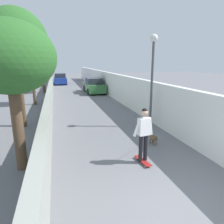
{
  "coord_description": "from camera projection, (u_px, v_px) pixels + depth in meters",
  "views": [
    {
      "loc": [
        -3.21,
        2.29,
        3.23
      ],
      "look_at": [
        5.33,
        -0.09,
        1.0
      ],
      "focal_mm": 32.47,
      "sensor_mm": 36.0,
      "label": 1
    }
  ],
  "objects": [
    {
      "name": "tree_left_near",
      "position": [
        32.0,
        69.0,
        14.85
      ],
      "size": [
        1.96,
        1.96,
        3.87
      ],
      "color": "brown",
      "rests_on": "ground"
    },
    {
      "name": "dog",
      "position": [
        153.0,
        138.0,
        8.06
      ],
      "size": [
        1.61,
        1.17,
        1.06
      ],
      "color": "brown",
      "rests_on": "ground"
    },
    {
      "name": "car_far",
      "position": [
        60.0,
        79.0,
        29.37
      ],
      "size": [
        4.21,
        1.8,
        1.54
      ],
      "color": "navy",
      "rests_on": "ground"
    },
    {
      "name": "person_skateboarder",
      "position": [
        144.0,
        131.0,
        6.36
      ],
      "size": [
        0.27,
        0.72,
        1.74
      ],
      "color": "black",
      "rests_on": "skateboard"
    },
    {
      "name": "ground_plane",
      "position": [
        84.0,
        100.0,
        17.46
      ],
      "size": [
        80.0,
        80.0,
        0.0
      ],
      "primitive_type": "plane",
      "color": "slate"
    },
    {
      "name": "fence_right",
      "position": [
        122.0,
        89.0,
        16.04
      ],
      "size": [
        48.0,
        0.3,
        2.18
      ],
      "primitive_type": "cube",
      "color": "white",
      "rests_on": "ground"
    },
    {
      "name": "car_near",
      "position": [
        94.0,
        86.0,
        21.25
      ],
      "size": [
        4.3,
        1.8,
        1.54
      ],
      "color": "#336B38",
      "rests_on": "ground"
    },
    {
      "name": "tree_left_distant",
      "position": [
        42.0,
        66.0,
        20.55
      ],
      "size": [
        2.4,
        2.4,
        3.75
      ],
      "color": "brown",
      "rests_on": "ground"
    },
    {
      "name": "skateboard",
      "position": [
        143.0,
        161.0,
        6.62
      ],
      "size": [
        0.82,
        0.31,
        0.08
      ],
      "color": "maroon",
      "rests_on": "ground"
    },
    {
      "name": "tree_left_far",
      "position": [
        10.0,
        59.0,
        5.48
      ],
      "size": [
        2.5,
        2.5,
        4.34
      ],
      "color": "brown",
      "rests_on": "ground"
    },
    {
      "name": "tree_left_mid",
      "position": [
        16.0,
        44.0,
        9.38
      ],
      "size": [
        3.0,
        3.0,
        5.63
      ],
      "color": "brown",
      "rests_on": "ground"
    },
    {
      "name": "lamp_post",
      "position": [
        153.0,
        66.0,
        9.55
      ],
      "size": [
        0.36,
        0.36,
        4.44
      ],
      "color": "#4C4C51",
      "rests_on": "ground"
    },
    {
      "name": "wall_left",
      "position": [
        50.0,
        97.0,
        14.71
      ],
      "size": [
        48.0,
        0.3,
        1.38
      ],
      "primitive_type": "cube",
      "color": "#999E93",
      "rests_on": "ground"
    }
  ]
}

